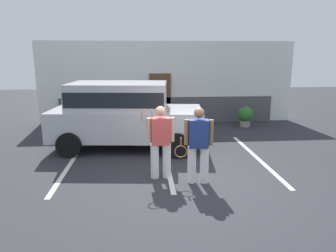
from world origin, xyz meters
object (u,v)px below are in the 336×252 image
parked_suv (124,112)px  tennis_player_woman (198,145)px  potted_plant_by_porch (245,115)px  tennis_player_man (160,141)px

parked_suv → tennis_player_woman: 3.42m
tennis_player_woman → potted_plant_by_porch: bearing=-111.1°
tennis_player_man → potted_plant_by_porch: size_ratio=2.08×
tennis_player_woman → potted_plant_by_porch: tennis_player_woman is taller
tennis_player_woman → potted_plant_by_porch: (2.92, 5.42, -0.44)m
parked_suv → tennis_player_man: parked_suv is taller
potted_plant_by_porch → tennis_player_man: bearing=-126.5°
tennis_player_man → tennis_player_woman: bearing=156.0°
tennis_player_man → potted_plant_by_porch: 6.32m
tennis_player_man → potted_plant_by_porch: tennis_player_man is taller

